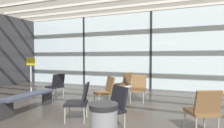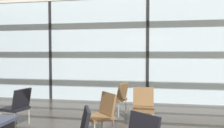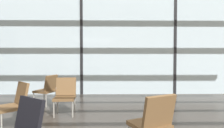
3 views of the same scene
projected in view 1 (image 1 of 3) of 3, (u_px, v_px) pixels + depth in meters
glass_curtain_wall at (151, 50)px, 8.00m from camera, size 14.00×0.08×3.56m
window_mullion_0 at (84, 51)px, 9.25m from camera, size 0.10×0.12×3.56m
window_mullion_1 at (151, 50)px, 8.00m from camera, size 0.10×0.12×3.56m
parked_airplane at (171, 51)px, 13.71m from camera, size 12.22×3.95×3.95m
lounge_chair_0 at (80, 99)px, 4.00m from camera, size 0.66×0.64×0.87m
lounge_chair_1 at (138, 86)px, 5.72m from camera, size 0.51×0.55×0.87m
lounge_chair_2 at (56, 84)px, 6.19m from camera, size 0.63×0.59×0.87m
lounge_chair_3 at (204, 109)px, 3.27m from camera, size 0.66×0.68×0.87m
lounge_chair_4 at (106, 89)px, 5.20m from camera, size 0.71×0.71×0.87m
lounge_chair_5 at (125, 82)px, 6.76m from camera, size 0.66×0.64×0.87m
lounge_chair_6 at (114, 105)px, 3.50m from camera, size 0.70×0.71×0.87m
waiting_bench at (29, 98)px, 4.71m from camera, size 0.44×1.70×0.47m
info_sign at (31, 76)px, 7.26m from camera, size 0.44×0.32×1.44m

